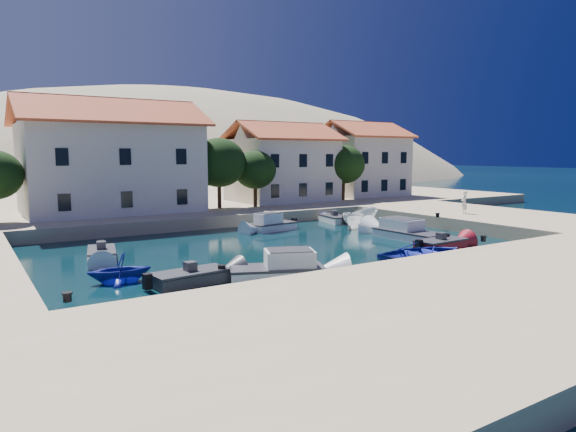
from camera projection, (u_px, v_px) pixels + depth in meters
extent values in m
plane|color=black|center=(391.00, 280.00, 24.61)|extent=(400.00, 400.00, 0.00)
cube|color=tan|center=(502.00, 299.00, 19.54)|extent=(52.00, 12.00, 1.00)
cube|color=tan|center=(484.00, 218.00, 43.90)|extent=(11.00, 20.00, 1.00)
cube|color=tan|center=(164.00, 203.00, 57.36)|extent=(80.00, 36.00, 1.00)
ellipsoid|color=#9B9169|center=(4.00, 272.00, 113.52)|extent=(198.00, 126.00, 72.00)
ellipsoid|color=#9B9169|center=(169.00, 257.00, 154.98)|extent=(220.00, 176.00, 99.00)
cube|color=beige|center=(111.00, 168.00, 44.20)|extent=(14.00, 9.00, 7.50)
pyramid|color=#A23724|center=(109.00, 111.00, 43.61)|extent=(14.70, 9.45, 2.20)
cube|color=beige|center=(282.00, 170.00, 54.75)|extent=(10.00, 8.00, 6.50)
pyramid|color=#A23724|center=(282.00, 131.00, 54.25)|extent=(10.50, 8.40, 1.80)
cube|color=beige|center=(362.00, 166.00, 62.00)|extent=(9.00, 8.00, 7.00)
pyramid|color=#A23724|center=(362.00, 129.00, 61.47)|extent=(9.45, 8.40, 1.80)
cylinder|color=#382314|center=(219.00, 192.00, 47.21)|extent=(0.36, 0.36, 3.00)
ellipsoid|color=black|center=(219.00, 163.00, 46.89)|extent=(5.00, 5.00, 4.50)
cylinder|color=#382314|center=(255.00, 194.00, 48.70)|extent=(0.36, 0.36, 2.50)
ellipsoid|color=black|center=(255.00, 170.00, 48.43)|extent=(4.00, 4.00, 3.60)
cylinder|color=#382314|center=(343.00, 187.00, 55.70)|extent=(0.36, 0.36, 2.75)
ellipsoid|color=black|center=(344.00, 164.00, 55.40)|extent=(4.60, 4.60, 4.14)
cylinder|color=black|center=(67.00, 297.00, 17.47)|extent=(0.36, 0.36, 0.30)
cylinder|color=black|center=(483.00, 239.00, 29.43)|extent=(0.36, 0.36, 0.30)
cylinder|color=black|center=(438.00, 215.00, 40.71)|extent=(0.36, 0.36, 0.30)
cube|color=#333338|center=(191.00, 279.00, 23.80)|extent=(3.63, 1.89, 0.90)
cube|color=#333338|center=(190.00, 272.00, 23.76)|extent=(3.71, 1.93, 0.10)
cube|color=#333338|center=(190.00, 267.00, 23.74)|extent=(0.55, 0.55, 0.50)
cube|color=white|center=(277.00, 274.00, 24.69)|extent=(4.79, 3.46, 0.90)
cube|color=#333338|center=(277.00, 267.00, 24.65)|extent=(4.90, 3.54, 0.10)
cube|color=white|center=(277.00, 260.00, 24.61)|extent=(2.77, 2.39, 0.90)
imported|color=#1B2496|center=(424.00, 261.00, 28.82)|extent=(5.63, 4.13, 1.14)
cube|color=maroon|center=(441.00, 245.00, 32.53)|extent=(3.54, 1.72, 0.90)
cube|color=#333338|center=(441.00, 240.00, 32.49)|extent=(3.63, 1.75, 0.10)
cube|color=#333338|center=(441.00, 237.00, 32.47)|extent=(0.52, 0.52, 0.50)
cube|color=white|center=(409.00, 236.00, 36.24)|extent=(2.30, 5.31, 0.90)
cube|color=#333338|center=(409.00, 231.00, 36.20)|extent=(2.34, 5.44, 0.10)
cube|color=white|center=(409.00, 226.00, 36.16)|extent=(1.90, 2.84, 0.90)
imported|color=white|center=(360.00, 228.00, 41.89)|extent=(4.84, 3.09, 1.75)
cube|color=white|center=(334.00, 220.00, 45.08)|extent=(2.08, 3.48, 0.90)
cube|color=#333338|center=(334.00, 216.00, 45.04)|extent=(2.13, 3.56, 0.10)
cube|color=#333338|center=(334.00, 213.00, 45.02)|extent=(0.58, 0.58, 0.50)
imported|color=#1B2496|center=(120.00, 282.00, 24.16)|extent=(3.17, 2.83, 1.51)
cube|color=white|center=(102.00, 255.00, 29.24)|extent=(2.14, 3.54, 0.90)
cube|color=#333338|center=(101.00, 250.00, 29.20)|extent=(2.19, 3.62, 0.10)
cube|color=#333338|center=(101.00, 246.00, 29.17)|extent=(0.60, 0.60, 0.50)
cube|color=white|center=(273.00, 227.00, 40.36)|extent=(3.86, 2.10, 0.90)
cube|color=#333338|center=(273.00, 223.00, 40.32)|extent=(3.95, 2.14, 0.10)
cube|color=white|center=(273.00, 219.00, 40.27)|extent=(2.12, 1.60, 0.90)
imported|color=silver|center=(464.00, 202.00, 43.14)|extent=(0.80, 0.63, 1.91)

